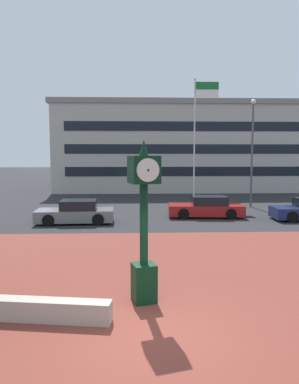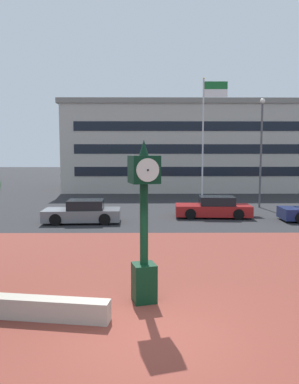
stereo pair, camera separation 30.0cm
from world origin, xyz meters
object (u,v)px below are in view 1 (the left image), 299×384
civic_building (183,148)px  street_lamp_post (252,143)px  car_street_near (206,208)px  car_street_distant (76,213)px  flagpole_primary (198,128)px  street_clock (144,222)px

civic_building → street_lamp_post: size_ratio=3.59×
civic_building → street_lamp_post: bearing=-79.8°
car_street_near → street_lamp_post: street_lamp_post is taller
car_street_distant → car_street_near: bearing=-80.2°
car_street_near → car_street_distant: same height
car_street_distant → civic_building: size_ratio=0.16×
flagpole_primary → street_clock: bearing=-103.5°
street_clock → flagpole_primary: size_ratio=0.44×
flagpole_primary → street_lamp_post: 4.39m
street_clock → street_lamp_post: (8.18, 16.90, 2.52)m
car_street_distant → flagpole_primary: flagpole_primary is taller
street_clock → car_street_distant: street_clock is taller
street_lamp_post → flagpole_primary: bearing=147.4°
car_street_near → civic_building: bearing=0.0°
car_street_near → street_clock: bearing=165.4°
car_street_near → flagpole_primary: bearing=-1.0°
car_street_near → flagpole_primary: flagpole_primary is taller
street_lamp_post → street_clock: bearing=-115.8°
street_clock → flagpole_primary: (4.62, 19.17, 3.73)m
car_street_near → car_street_distant: size_ratio=1.07×
flagpole_primary → civic_building: (0.68, 13.80, -1.27)m
civic_building → street_lamp_post: 16.32m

